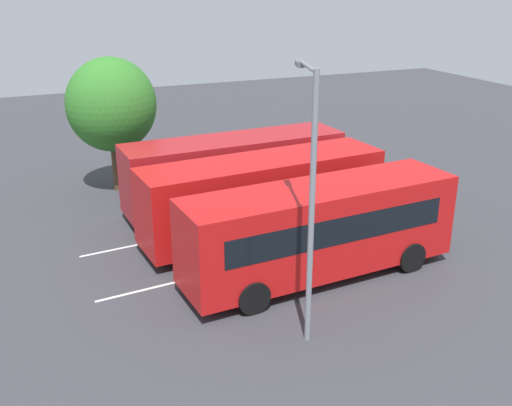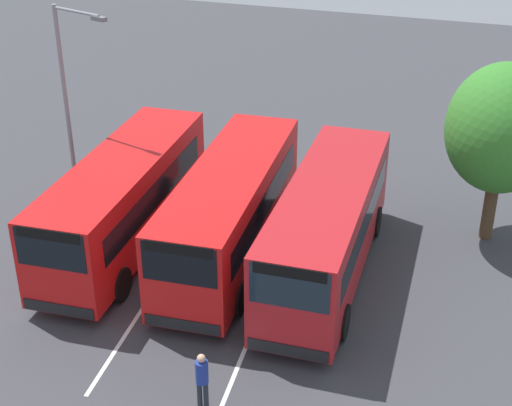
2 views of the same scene
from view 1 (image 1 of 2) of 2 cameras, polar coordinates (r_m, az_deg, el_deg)
The scene contains 9 objects.
ground_plane at distance 23.30m, azimuth 1.52°, elevation -3.23°, with size 70.35×70.35×0.00m, color #38383D.
bus_far_left at distance 19.70m, azimuth 6.26°, elevation -2.38°, with size 9.66×3.00×3.21m.
bus_center_left at distance 22.50m, azimuth 0.76°, elevation 0.77°, with size 9.68×3.07×3.21m.
bus_center_right at distance 25.39m, azimuth -2.01°, elevation 3.13°, with size 9.61×2.82×3.21m.
pedestrian at distance 27.61m, azimuth 12.41°, elevation 2.35°, with size 0.38×0.38×1.64m.
street_lamp at distance 15.40m, azimuth 5.26°, elevation 1.14°, with size 0.86×2.39×7.52m.
depot_tree at distance 28.17m, azimuth -13.77°, elevation 9.15°, with size 4.11×3.70×6.25m.
lane_stripe_outer_left at distance 21.88m, azimuth 3.44°, elevation -4.93°, with size 14.48×0.12×0.01m, color silver.
lane_stripe_inner_left at distance 24.76m, azimuth -0.16°, elevation -1.71°, with size 14.48×0.12×0.01m, color silver.
Camera 1 is at (-8.98, -19.27, 9.53)m, focal length 41.47 mm.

